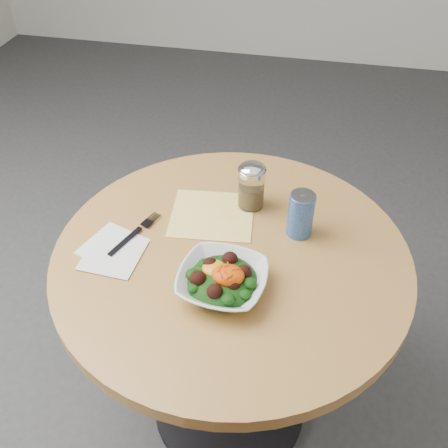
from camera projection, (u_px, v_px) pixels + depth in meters
name	position (u px, v px, depth m)	size (l,w,h in m)	color
ground	(229.00, 403.00, 1.75)	(6.00, 6.00, 0.00)	#313234
table	(231.00, 302.00, 1.38)	(0.90, 0.90, 0.75)	black
cloth_napkin	(212.00, 215.00, 1.36)	(0.22, 0.20, 0.00)	yellow
paper_napkins	(113.00, 251.00, 1.25)	(0.18, 0.19, 0.00)	silver
salad_bowl	(222.00, 280.00, 1.14)	(0.22, 0.22, 0.08)	silver
fork	(136.00, 232.00, 1.30)	(0.09, 0.18, 0.00)	black
spice_shaker	(251.00, 186.00, 1.35)	(0.08, 0.08, 0.14)	silver
beverage_can	(301.00, 214.00, 1.26)	(0.07, 0.07, 0.13)	#0D2B95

